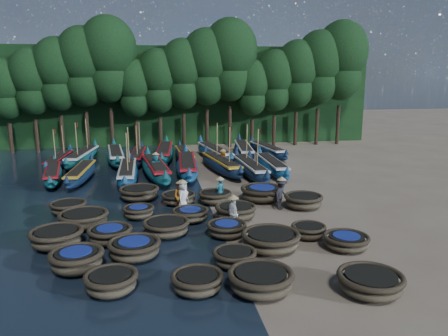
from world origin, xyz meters
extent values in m
plane|color=gray|center=(0.00, 0.00, 0.00)|extent=(120.00, 120.00, 0.00)
cube|color=black|center=(0.00, 23.50, 5.00)|extent=(40.00, 3.00, 10.00)
ellipsoid|color=brown|center=(-4.64, -8.84, 0.33)|extent=(2.19, 2.19, 0.67)
torus|color=#382F21|center=(-4.64, -8.84, 0.65)|extent=(1.86, 1.86, 0.20)
cylinder|color=black|center=(-4.64, -8.84, 0.69)|extent=(1.39, 1.39, 0.06)
ellipsoid|color=brown|center=(-1.75, -9.26, 0.31)|extent=(2.13, 2.13, 0.63)
torus|color=#382F21|center=(-1.75, -9.26, 0.61)|extent=(1.84, 1.84, 0.19)
cylinder|color=black|center=(-1.75, -9.26, 0.65)|extent=(1.39, 1.39, 0.06)
ellipsoid|color=brown|center=(0.37, -9.68, 0.37)|extent=(2.27, 2.27, 0.74)
torus|color=#382F21|center=(0.37, -9.68, 0.72)|extent=(2.30, 2.30, 0.22)
cylinder|color=black|center=(0.37, -9.68, 0.76)|extent=(1.74, 1.74, 0.07)
ellipsoid|color=brown|center=(4.03, -10.34, 0.33)|extent=(2.65, 2.65, 0.67)
torus|color=#382F21|center=(4.03, -10.34, 0.65)|extent=(2.28, 2.28, 0.20)
cylinder|color=black|center=(4.03, -10.34, 0.69)|extent=(1.75, 1.75, 0.06)
ellipsoid|color=brown|center=(-6.07, -6.89, 0.37)|extent=(2.26, 2.26, 0.74)
torus|color=#382F21|center=(-6.07, -6.89, 0.72)|extent=(2.07, 2.07, 0.23)
cylinder|color=black|center=(-6.07, -6.89, 0.77)|extent=(1.55, 1.55, 0.07)
cylinder|color=navy|center=(-6.07, -6.89, 0.81)|extent=(1.19, 1.19, 0.05)
ellipsoid|color=brown|center=(-3.95, -6.07, 0.35)|extent=(2.03, 2.03, 0.69)
torus|color=#382F21|center=(-3.95, -6.07, 0.67)|extent=(2.16, 2.16, 0.21)
cylinder|color=black|center=(-3.95, -6.07, 0.71)|extent=(1.64, 1.64, 0.06)
cylinder|color=navy|center=(-3.95, -6.07, 0.76)|extent=(1.26, 1.26, 0.04)
ellipsoid|color=brown|center=(-0.11, -7.46, 0.30)|extent=(1.98, 1.98, 0.60)
torus|color=#382F21|center=(-0.11, -7.46, 0.59)|extent=(1.74, 1.74, 0.18)
cylinder|color=black|center=(-0.11, -7.46, 0.62)|extent=(1.30, 1.30, 0.05)
ellipsoid|color=brown|center=(1.70, -6.17, 0.36)|extent=(3.12, 3.12, 0.73)
torus|color=#382F21|center=(1.70, -6.17, 0.71)|extent=(2.52, 2.52, 0.22)
cylinder|color=black|center=(1.70, -6.17, 0.75)|extent=(1.93, 1.93, 0.07)
ellipsoid|color=brown|center=(4.90, -6.59, 0.29)|extent=(2.28, 2.28, 0.58)
torus|color=#382F21|center=(4.90, -6.59, 0.56)|extent=(1.97, 1.97, 0.17)
cylinder|color=black|center=(4.90, -6.59, 0.59)|extent=(1.51, 1.51, 0.05)
cylinder|color=navy|center=(4.90, -6.59, 0.63)|extent=(1.16, 1.16, 0.03)
ellipsoid|color=brown|center=(-7.29, -4.34, 0.37)|extent=(2.25, 2.25, 0.74)
torus|color=#382F21|center=(-7.29, -4.34, 0.71)|extent=(2.30, 2.30, 0.22)
cylinder|color=black|center=(-7.29, -4.34, 0.76)|extent=(1.74, 1.74, 0.07)
ellipsoid|color=brown|center=(-5.07, -4.22, 0.33)|extent=(2.12, 2.12, 0.66)
torus|color=#382F21|center=(-5.07, -4.22, 0.64)|extent=(1.98, 1.98, 0.20)
cylinder|color=black|center=(-5.07, -4.22, 0.68)|extent=(1.49, 1.49, 0.06)
cylinder|color=navy|center=(-5.07, -4.22, 0.72)|extent=(1.15, 1.15, 0.04)
ellipsoid|color=brown|center=(-2.59, -3.75, 0.34)|extent=(2.46, 2.46, 0.68)
torus|color=#382F21|center=(-2.59, -3.75, 0.66)|extent=(2.18, 2.18, 0.21)
cylinder|color=black|center=(-2.59, -3.75, 0.70)|extent=(1.65, 1.65, 0.06)
ellipsoid|color=brown|center=(0.14, -4.27, 0.30)|extent=(2.10, 2.10, 0.59)
torus|color=#382F21|center=(0.14, -4.27, 0.57)|extent=(1.86, 1.86, 0.18)
cylinder|color=black|center=(0.14, -4.27, 0.61)|extent=(1.41, 1.41, 0.05)
cylinder|color=navy|center=(0.14, -4.27, 0.64)|extent=(1.09, 1.09, 0.04)
ellipsoid|color=brown|center=(3.78, -5.10, 0.29)|extent=(1.86, 1.86, 0.57)
torus|color=#382F21|center=(3.78, -5.10, 0.55)|extent=(1.60, 1.60, 0.17)
cylinder|color=black|center=(3.78, -5.10, 0.59)|extent=(1.20, 1.20, 0.05)
ellipsoid|color=brown|center=(-6.50, -1.96, 0.35)|extent=(2.78, 2.78, 0.70)
torus|color=#382F21|center=(-6.50, -1.96, 0.68)|extent=(2.42, 2.42, 0.21)
cylinder|color=black|center=(-6.50, -1.96, 0.73)|extent=(1.85, 1.85, 0.06)
ellipsoid|color=brown|center=(-3.91, -1.00, 0.28)|extent=(1.82, 1.82, 0.57)
torus|color=#382F21|center=(-3.91, -1.00, 0.55)|extent=(1.65, 1.65, 0.17)
cylinder|color=black|center=(-3.91, -1.00, 0.59)|extent=(1.24, 1.24, 0.05)
cylinder|color=navy|center=(-3.91, -1.00, 0.62)|extent=(0.95, 0.95, 0.03)
ellipsoid|color=brown|center=(-1.31, -1.91, 0.29)|extent=(2.21, 2.21, 0.59)
torus|color=#382F21|center=(-1.31, -1.91, 0.57)|extent=(1.87, 1.87, 0.18)
cylinder|color=black|center=(-1.31, -1.91, 0.60)|extent=(1.42, 1.42, 0.05)
cylinder|color=navy|center=(-1.31, -1.91, 0.64)|extent=(1.09, 1.09, 0.04)
ellipsoid|color=brown|center=(1.00, -2.02, 0.35)|extent=(2.51, 2.51, 0.69)
torus|color=#382F21|center=(1.00, -2.02, 0.67)|extent=(2.14, 2.14, 0.21)
cylinder|color=black|center=(1.00, -2.02, 0.71)|extent=(1.62, 1.62, 0.06)
ellipsoid|color=brown|center=(5.06, -0.80, 0.35)|extent=(2.23, 2.23, 0.70)
torus|color=#382F21|center=(5.06, -0.80, 0.68)|extent=(2.15, 2.15, 0.21)
cylinder|color=black|center=(5.06, -0.80, 0.72)|extent=(1.63, 1.63, 0.06)
ellipsoid|color=brown|center=(-7.60, 0.32, 0.30)|extent=(1.96, 1.96, 0.61)
torus|color=#382F21|center=(-7.60, 0.32, 0.59)|extent=(1.93, 1.93, 0.18)
cylinder|color=black|center=(-7.60, 0.32, 0.62)|extent=(1.46, 1.46, 0.06)
ellipsoid|color=brown|center=(-3.94, 2.33, 0.35)|extent=(2.53, 2.53, 0.71)
torus|color=#382F21|center=(-3.94, 2.33, 0.69)|extent=(2.34, 2.34, 0.21)
cylinder|color=black|center=(-3.94, 2.33, 0.73)|extent=(1.79, 1.79, 0.06)
ellipsoid|color=brown|center=(-1.70, 1.14, 0.30)|extent=(2.08, 2.08, 0.59)
torus|color=#382F21|center=(-1.70, 1.14, 0.57)|extent=(1.99, 1.99, 0.18)
cylinder|color=black|center=(-1.70, 1.14, 0.61)|extent=(1.52, 1.52, 0.05)
ellipsoid|color=brown|center=(0.36, 0.89, 0.33)|extent=(2.00, 2.00, 0.65)
torus|color=#382F21|center=(0.36, 0.89, 0.63)|extent=(1.93, 1.93, 0.20)
cylinder|color=black|center=(0.36, 0.89, 0.67)|extent=(1.45, 1.45, 0.06)
ellipsoid|color=brown|center=(3.17, 1.02, 0.38)|extent=(2.88, 2.88, 0.76)
torus|color=#382F21|center=(3.17, 1.02, 0.73)|extent=(2.53, 2.53, 0.23)
cylinder|color=black|center=(3.17, 1.02, 0.78)|extent=(1.93, 1.93, 0.07)
cylinder|color=navy|center=(3.17, 1.02, 0.83)|extent=(1.48, 1.48, 0.05)
ellipsoid|color=#0F5852|center=(-9.95, 8.08, 0.45)|extent=(2.39, 7.24, 0.89)
cone|color=#0F5852|center=(-10.50, 11.51, 1.02)|extent=(0.39, 0.39, 0.53)
cone|color=#0F5852|center=(-9.40, 4.65, 0.98)|extent=(0.39, 0.39, 0.45)
cube|color=#A4141C|center=(-9.95, 8.08, 0.82)|extent=(1.79, 5.60, 0.11)
cube|color=black|center=(-9.95, 8.08, 0.89)|extent=(1.44, 4.86, 0.09)
ellipsoid|color=#11253E|center=(-8.04, 7.85, 0.47)|extent=(1.94, 7.56, 0.93)
cone|color=#11253E|center=(-7.75, 11.48, 1.07)|extent=(0.41, 0.41, 0.56)
cone|color=#11253E|center=(-8.33, 4.22, 1.03)|extent=(0.41, 0.41, 0.47)
cube|color=gold|center=(-8.04, 7.85, 0.86)|extent=(1.44, 5.85, 0.11)
cube|color=black|center=(-8.04, 7.85, 0.93)|extent=(1.13, 5.09, 0.09)
ellipsoid|color=navy|center=(-4.84, 7.28, 0.51)|extent=(1.56, 8.23, 1.03)
cone|color=navy|center=(-4.88, 11.28, 1.18)|extent=(0.45, 0.45, 0.62)
cone|color=navy|center=(-4.80, 3.28, 1.13)|extent=(0.45, 0.45, 0.51)
cube|color=silver|center=(-4.84, 7.28, 0.94)|extent=(1.14, 6.37, 0.12)
cube|color=black|center=(-4.84, 7.28, 1.03)|extent=(0.85, 5.55, 0.10)
cylinder|color=#997F4C|center=(-4.75, 8.51, 2.16)|extent=(0.07, 0.24, 2.87)
cylinder|color=#997F4C|center=(-4.72, 5.74, 2.16)|extent=(0.07, 0.24, 2.87)
plane|color=red|center=(-4.57, 5.74, 3.41)|extent=(0.00, 0.36, 0.36)
ellipsoid|color=#0F5852|center=(-2.90, 8.04, 0.56)|extent=(2.75, 9.08, 1.12)
cone|color=#0F5852|center=(-3.46, 12.37, 1.29)|extent=(0.49, 0.49, 0.67)
cone|color=#0F5852|center=(-2.33, 3.72, 1.23)|extent=(0.49, 0.49, 0.56)
cube|color=#A4141C|center=(-2.90, 8.04, 1.03)|extent=(2.06, 7.03, 0.13)
cube|color=black|center=(-2.90, 8.04, 1.12)|extent=(1.64, 6.10, 0.11)
ellipsoid|color=navy|center=(-0.56, 8.60, 0.55)|extent=(2.08, 8.90, 1.10)
cone|color=navy|center=(-0.32, 12.90, 1.27)|extent=(0.49, 0.49, 0.66)
cone|color=navy|center=(-0.81, 4.30, 1.21)|extent=(0.49, 0.49, 0.55)
cube|color=#A4141C|center=(-0.56, 8.60, 1.02)|extent=(1.54, 6.90, 0.13)
cube|color=black|center=(-0.56, 8.60, 1.10)|extent=(1.20, 6.00, 0.11)
ellipsoid|color=#11253E|center=(2.01, 8.89, 0.52)|extent=(2.89, 8.38, 1.03)
cone|color=#11253E|center=(1.32, 12.85, 1.19)|extent=(0.45, 0.45, 0.62)
cone|color=#11253E|center=(2.71, 4.93, 1.13)|extent=(0.45, 0.45, 0.52)
cube|color=gold|center=(2.01, 8.89, 0.95)|extent=(2.17, 6.49, 0.12)
cube|color=black|center=(2.01, 8.89, 1.03)|extent=(1.75, 5.62, 0.10)
cylinder|color=#997F4C|center=(1.90, 10.13, 2.17)|extent=(0.07, 0.25, 2.89)
cylinder|color=#997F4C|center=(2.38, 7.39, 2.17)|extent=(0.07, 0.25, 2.89)
plane|color=red|center=(2.54, 7.41, 3.42)|extent=(0.00, 0.36, 0.36)
ellipsoid|color=#11253E|center=(3.88, 7.34, 0.52)|extent=(1.92, 8.39, 1.04)
cone|color=#11253E|center=(3.67, 11.39, 1.20)|extent=(0.46, 0.46, 0.62)
cone|color=#11253E|center=(4.09, 3.29, 1.14)|extent=(0.46, 0.46, 0.52)
cube|color=silver|center=(3.88, 7.34, 0.96)|extent=(1.42, 6.50, 0.12)
cube|color=black|center=(3.88, 7.34, 1.04)|extent=(1.10, 5.65, 0.10)
cylinder|color=#997F4C|center=(3.92, 8.59, 2.18)|extent=(0.07, 0.25, 2.91)
cylinder|color=#997F4C|center=(4.06, 5.79, 2.18)|extent=(0.07, 0.25, 2.91)
plane|color=red|center=(4.22, 5.80, 3.45)|extent=(0.00, 0.36, 0.36)
ellipsoid|color=navy|center=(5.73, 8.05, 0.50)|extent=(1.51, 7.99, 1.00)
cone|color=navy|center=(5.77, 11.94, 1.15)|extent=(0.44, 0.44, 0.60)
cone|color=navy|center=(5.70, 4.17, 1.10)|extent=(0.44, 0.44, 0.50)
cube|color=silver|center=(5.73, 8.05, 0.92)|extent=(1.10, 6.19, 0.12)
cube|color=black|center=(5.73, 8.05, 1.00)|extent=(0.83, 5.39, 0.10)
ellipsoid|color=navy|center=(-10.40, 12.90, 0.46)|extent=(1.83, 7.37, 0.91)
cone|color=navy|center=(-10.15, 16.44, 1.05)|extent=(0.40, 0.40, 0.55)
cone|color=navy|center=(-10.66, 9.35, 1.00)|extent=(0.40, 0.40, 0.46)
cube|color=#A4141C|center=(-10.40, 12.90, 0.84)|extent=(1.35, 5.70, 0.11)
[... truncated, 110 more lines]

